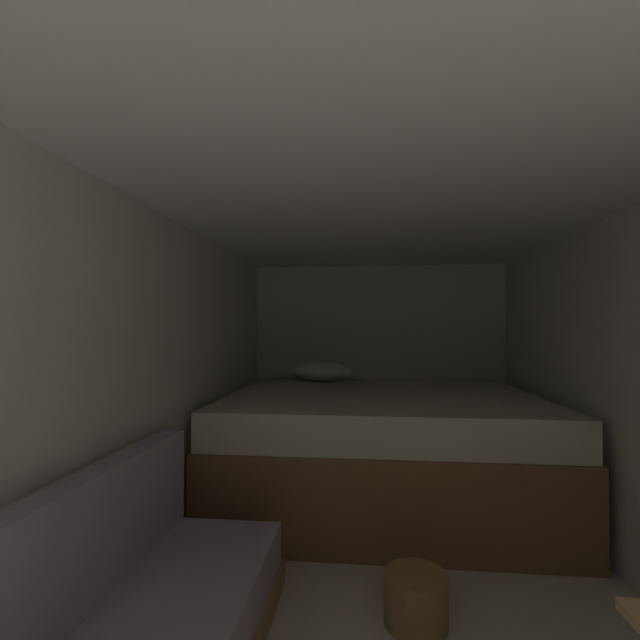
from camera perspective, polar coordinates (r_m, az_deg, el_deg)
ground_plane at (r=2.53m, az=9.25°, el=-33.32°), size 6.77×6.77×0.00m
wall_back at (r=4.56m, az=7.46°, el=-5.56°), size 2.60×0.05×1.99m
wall_left at (r=2.46m, az=-22.52°, el=-9.33°), size 0.05×4.77×1.99m
ceiling_slab at (r=2.24m, az=9.08°, el=16.17°), size 2.60×4.77×0.05m
bed at (r=3.65m, az=7.84°, el=-15.82°), size 2.38×1.91×1.03m
wicker_basket at (r=2.43m, az=12.23°, el=-31.64°), size 0.29×0.29×0.23m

